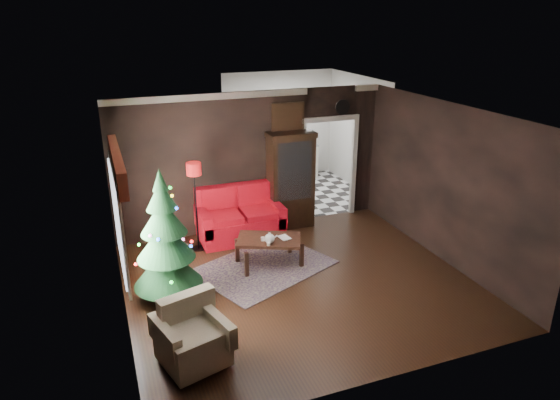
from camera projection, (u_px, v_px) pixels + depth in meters
name	position (u px, v px, depth m)	size (l,w,h in m)	color
floor	(299.00, 283.00, 8.28)	(5.50, 5.50, 0.00)	black
ceiling	(302.00, 115.00, 7.29)	(5.50, 5.50, 0.00)	white
wall_back	(252.00, 162.00, 9.97)	(5.50, 5.50, 0.00)	black
wall_front	(387.00, 279.00, 5.59)	(5.50, 5.50, 0.00)	black
wall_left	(116.00, 230.00, 6.87)	(5.50, 5.50, 0.00)	black
wall_right	(446.00, 184.00, 8.69)	(5.50, 5.50, 0.00)	black
doorway	(328.00, 170.00, 10.65)	(1.10, 0.10, 2.10)	white
left_window	(118.00, 221.00, 7.04)	(0.05, 1.60, 1.40)	white
valance	(117.00, 164.00, 6.78)	(0.12, 2.10, 0.35)	maroon
kitchen_floor	(300.00, 193.00, 12.34)	(3.00, 3.00, 0.00)	white
kitchen_window	(279.00, 114.00, 13.01)	(0.70, 0.06, 0.70)	white
rug	(264.00, 267.00, 8.79)	(2.22, 1.61, 0.01)	#362631
loveseat	(240.00, 214.00, 9.76)	(1.70, 0.90, 1.00)	maroon
curio_cabinet	(291.00, 182.00, 10.17)	(0.90, 0.45, 1.90)	black
floor_lamp	(196.00, 208.00, 9.19)	(0.29, 0.29, 1.72)	black
christmas_tree	(165.00, 237.00, 7.46)	(1.05, 1.05, 2.01)	black
armchair	(192.00, 334.00, 6.21)	(0.79, 0.79, 0.81)	tan
coffee_table	(269.00, 251.00, 8.80)	(1.09, 0.66, 0.49)	black
teapot	(270.00, 238.00, 8.50)	(0.20, 0.20, 0.19)	white
cup_a	(263.00, 239.00, 8.62)	(0.07, 0.07, 0.06)	white
cup_b	(269.00, 244.00, 8.44)	(0.06, 0.06, 0.05)	white
book	(280.00, 233.00, 8.64)	(0.17, 0.02, 0.23)	gray
wall_clock	(342.00, 107.00, 10.22)	(0.32, 0.32, 0.06)	white
painting	(288.00, 117.00, 9.88)	(0.62, 0.05, 0.52)	#B56B3A
kitchen_counter	(283.00, 163.00, 13.23)	(1.80, 0.60, 0.90)	white
kitchen_table	(293.00, 184.00, 11.84)	(0.70, 0.70, 0.75)	brown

